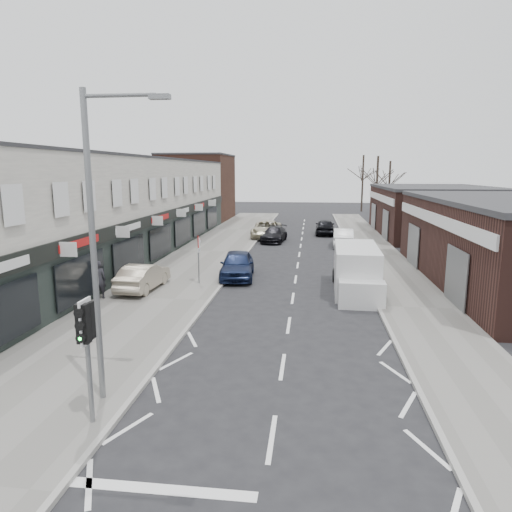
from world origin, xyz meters
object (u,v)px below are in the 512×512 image
(traffic_light, at_px, (86,332))
(parked_car_left_c, at_px, (267,229))
(white_van, at_px, (356,271))
(street_lamp, at_px, (99,233))
(parked_car_left_a, at_px, (237,265))
(pedestrian, at_px, (99,280))
(parked_car_left_b, at_px, (274,234))
(sedan_on_pavement, at_px, (143,277))
(warning_sign, at_px, (199,245))
(parked_car_right_a, at_px, (343,237))
(parked_car_right_b, at_px, (325,227))

(traffic_light, height_order, parked_car_left_c, traffic_light)
(traffic_light, distance_m, white_van, 15.60)
(street_lamp, height_order, parked_car_left_c, street_lamp)
(parked_car_left_a, xyz_separation_m, parked_car_left_c, (0.13, 16.39, -0.00))
(street_lamp, bearing_deg, pedestrian, 116.83)
(parked_car_left_b, distance_m, parked_car_left_c, 2.53)
(sedan_on_pavement, height_order, parked_car_left_b, sedan_on_pavement)
(warning_sign, xyz_separation_m, parked_car_left_c, (1.89, 18.37, -1.41))
(traffic_light, xyz_separation_m, sedan_on_pavement, (-3.32, 12.34, -1.61))
(parked_car_right_a, bearing_deg, white_van, 91.73)
(street_lamp, bearing_deg, parked_car_left_a, 85.64)
(warning_sign, height_order, sedan_on_pavement, warning_sign)
(traffic_light, distance_m, street_lamp, 2.52)
(street_lamp, distance_m, parked_car_right_b, 34.93)
(parked_car_left_c, bearing_deg, warning_sign, -96.64)
(pedestrian, bearing_deg, parked_car_right_b, -134.95)
(parked_car_right_a, height_order, parked_car_right_b, parked_car_right_b)
(white_van, bearing_deg, parked_car_left_c, 110.74)
(parked_car_left_c, distance_m, parked_car_right_a, 7.87)
(white_van, relative_size, parked_car_left_a, 1.32)
(parked_car_left_a, relative_size, parked_car_right_a, 1.03)
(street_lamp, xyz_separation_m, parked_car_left_b, (2.15, 28.80, -3.96))
(street_lamp, xyz_separation_m, parked_car_right_a, (8.03, 27.14, -3.88))
(pedestrian, xyz_separation_m, parked_car_right_a, (12.70, 17.90, -0.30))
(street_lamp, relative_size, sedan_on_pavement, 1.94)
(parked_car_right_a, bearing_deg, street_lamp, 76.56)
(white_van, bearing_deg, pedestrian, -163.96)
(warning_sign, distance_m, parked_car_left_c, 18.52)
(white_van, relative_size, parked_car_left_b, 1.35)
(parked_car_right_a, bearing_deg, warning_sign, 61.91)
(white_van, bearing_deg, warning_sign, 178.87)
(parked_car_left_c, bearing_deg, parked_car_right_b, 27.15)
(traffic_light, xyz_separation_m, street_lamp, (-0.13, 1.22, 2.20))
(parked_car_left_a, bearing_deg, white_van, -25.55)
(sedan_on_pavement, bearing_deg, traffic_light, 107.99)
(traffic_light, bearing_deg, pedestrian, 114.66)
(parked_car_right_a, bearing_deg, parked_car_left_b, -12.72)
(street_lamp, height_order, parked_car_left_a, street_lamp)
(parked_car_right_a, bearing_deg, sedan_on_pavement, 58.02)
(parked_car_right_b, bearing_deg, pedestrian, 66.58)
(parked_car_left_c, bearing_deg, white_van, -71.87)
(parked_car_left_a, relative_size, parked_car_left_b, 1.02)
(parked_car_right_b, bearing_deg, parked_car_left_b, 50.25)
(parked_car_left_a, distance_m, parked_car_left_b, 14.06)
(traffic_light, height_order, warning_sign, traffic_light)
(parked_car_left_a, distance_m, parked_car_right_b, 20.08)
(pedestrian, bearing_deg, sedan_on_pavement, -148.46)
(white_van, distance_m, parked_car_right_a, 14.79)
(pedestrian, height_order, parked_car_right_b, pedestrian)
(traffic_light, distance_m, parked_car_right_a, 29.49)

